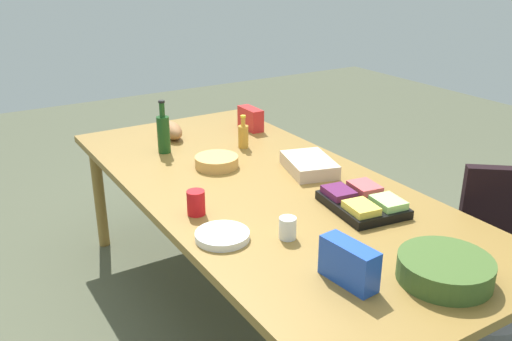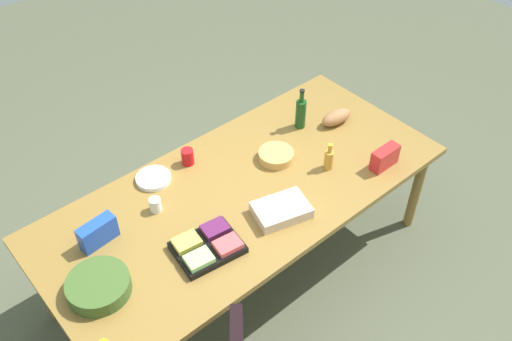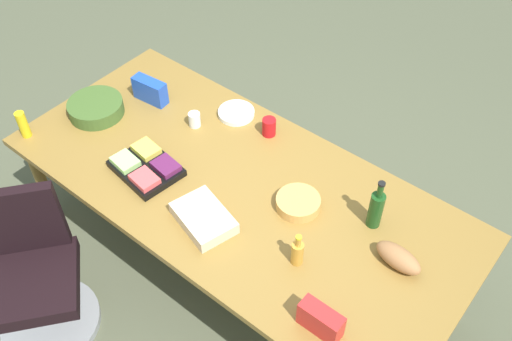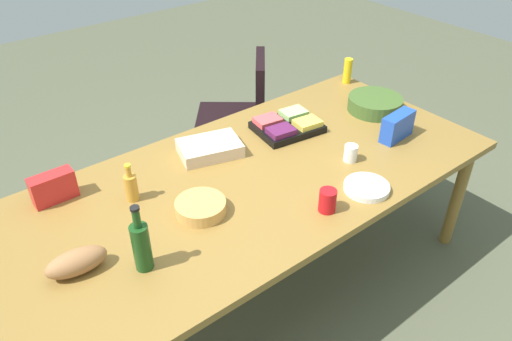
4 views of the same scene
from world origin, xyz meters
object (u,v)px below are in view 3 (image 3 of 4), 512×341
Objects in this scene: chip_bag_red at (321,320)px; bread_loaf at (398,258)px; sheet_cake at (204,218)px; chip_bag_blue at (150,90)px; paper_plate_stack at (236,113)px; chip_bowl at (298,203)px; mustard_bottle at (23,124)px; dressing_bottle at (297,252)px; red_solo_cup at (269,127)px; paper_cup at (195,120)px; conference_table at (237,192)px; fruit_platter at (146,167)px; office_chair at (36,283)px; salad_bowl at (96,108)px; wine_bottle at (376,209)px.

bread_loaf is at bearing 79.46° from chip_bag_red.
chip_bag_blue is (-0.91, 0.51, 0.04)m from sheet_cake.
chip_bowl reaches higher than paper_plate_stack.
bread_loaf is 1.41× the size of mustard_bottle.
dressing_bottle is at bearing -34.69° from paper_plate_stack.
sheet_cake is at bearing -168.43° from dressing_bottle.
mustard_bottle is at bearing -178.48° from chip_bag_red.
chip_bag_blue is at bearing 159.70° from chip_bag_red.
red_solo_cup is 0.55× the size of chip_bag_red.
conference_table is at bearing -22.35° from paper_cup.
chip_bowl is at bearing 125.08° from dressing_bottle.
paper_plate_stack is at bearing 47.49° from mustard_bottle.
chip_bag_blue is at bearing 166.60° from conference_table.
fruit_platter is (-0.34, -0.66, -0.02)m from red_solo_cup.
chip_bag_red is at bearing -35.46° from paper_plate_stack.
office_chair is 1.29m from chip_bag_blue.
bread_loaf is 1.09m from red_solo_cup.
dressing_bottle is (1.17, 0.77, 0.47)m from office_chair.
paper_cup is (-1.42, 0.12, -0.01)m from bread_loaf.
dressing_bottle is 0.49× the size of fruit_platter.
conference_table is 0.55m from paper_cup.
fruit_platter is 1.97× the size of chip_bag_red.
bread_loaf is at bearing 37.20° from dressing_bottle.
salad_bowl is at bearing 169.89° from chip_bag_red.
conference_table is 0.45m from red_solo_cup.
office_chair is 3.03× the size of wine_bottle.
salad_bowl is 1.43× the size of chip_bowl.
bread_loaf reaches higher than sheet_cake.
sheet_cake is 0.80m from chip_bag_red.
office_chair is 0.90m from mustard_bottle.
dressing_bottle is 2.16× the size of paper_cup.
wine_bottle is 2.03m from mustard_bottle.
sheet_cake is (0.49, -0.07, 0.00)m from fruit_platter.
fruit_platter is at bearing 172.08° from sheet_cake.
bread_loaf is at bearing 5.11° from salad_bowl.
paper_cup is at bearing -179.01° from wine_bottle.
paper_cup is at bearing 44.11° from mustard_bottle.
red_solo_cup is 0.74m from sheet_cake.
dressing_bottle is 0.34m from chip_bowl.
paper_cup is (-0.13, -0.23, 0.03)m from paper_plate_stack.
wine_bottle is 3.38× the size of paper_cup.
wine_bottle is at bearing 147.07° from bread_loaf.
chip_bowl is (0.35, 0.08, 0.09)m from conference_table.
paper_plate_stack is 1.34m from bread_loaf.
sheet_cake reaches higher than conference_table.
dressing_bottle is 0.88× the size of paper_plate_stack.
red_solo_cup is at bearing 136.48° from dressing_bottle.
paper_plate_stack is at bearing 153.81° from chip_bowl.
mustard_bottle reaches higher than bread_loaf.
fruit_platter is 1.23× the size of sheet_cake.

